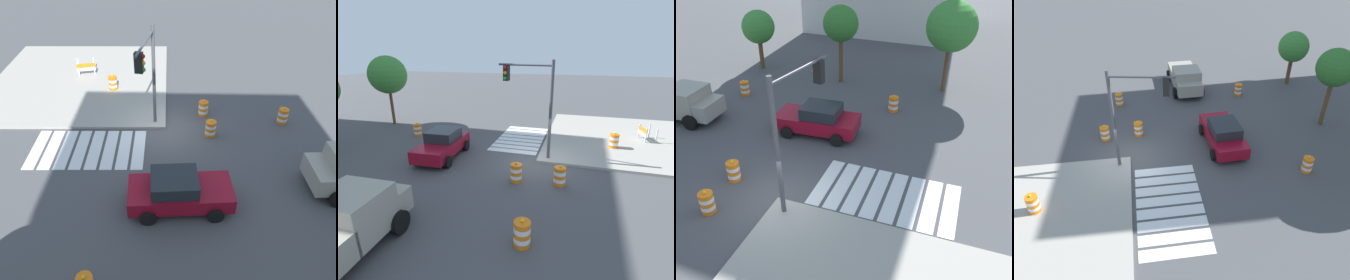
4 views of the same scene
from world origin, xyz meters
The scene contains 13 objects.
ground_plane centered at (0.00, 0.00, 0.00)m, with size 120.00×120.00×0.00m, color #474749.
sidewalk_corner centered at (6.00, -6.00, 0.07)m, with size 12.00×12.00×0.15m, color #9E998E.
crosswalk_stripes centered at (4.00, 1.80, 0.01)m, with size 5.85×3.20×0.02m.
sports_car centered at (-0.60, 5.56, 0.81)m, with size 4.39×2.32×1.63m.
pickup_truck centered at (-8.65, 4.53, 0.97)m, with size 5.21×2.48×1.92m.
traffic_barrel_crosswalk_end centered at (-6.68, -0.68, 0.45)m, with size 0.56×0.56×1.02m.
traffic_barrel_median_near centered at (-2.44, 0.57, 0.45)m, with size 0.56×0.56×1.02m.
traffic_barrel_median_far centered at (-2.22, -1.50, 0.45)m, with size 0.56×0.56×1.02m.
traffic_barrel_far_curb centered at (2.51, 9.44, 0.45)m, with size 0.56×0.56×1.02m.
traffic_barrel_on_sidewalk centered at (3.50, -4.45, 0.60)m, with size 0.56×0.56×1.02m.
construction_barricade centered at (5.69, -6.65, 0.72)m, with size 1.37×1.02×1.00m.
traffic_light_pole centered at (0.79, 0.52, 3.91)m, with size 0.78×3.25×5.50m.
street_tree_streetside_mid centered at (4.90, 13.45, 4.19)m, with size 3.09×3.09×5.75m.
Camera 2 is at (-13.45, -2.10, 6.05)m, focal length 27.52 mm.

